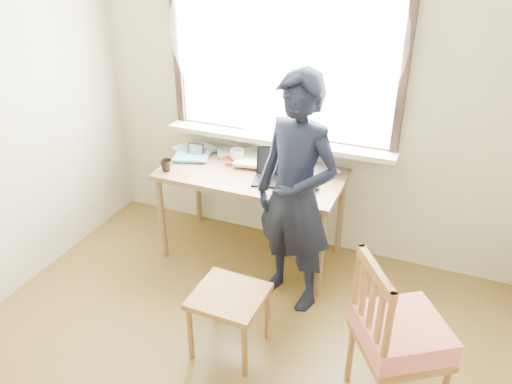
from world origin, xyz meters
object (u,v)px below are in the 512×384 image
at_px(mug_dark, 166,165).
at_px(work_chair, 229,302).
at_px(desk, 252,181).
at_px(mug_white, 237,155).
at_px(side_chair, 398,335).
at_px(laptop, 277,173).
at_px(person, 296,196).

height_order(mug_dark, work_chair, mug_dark).
bearing_deg(work_chair, mug_dark, 138.29).
distance_m(desk, mug_white, 0.27).
xyz_separation_m(mug_white, mug_dark, (-0.43, -0.37, -0.00)).
bearing_deg(work_chair, side_chair, -2.12).
height_order(mug_white, work_chair, mug_white).
bearing_deg(mug_white, mug_dark, -139.19).
bearing_deg(side_chair, mug_dark, 156.34).
bearing_deg(desk, side_chair, -39.40).
xyz_separation_m(laptop, mug_white, (-0.40, 0.18, -0.00)).
bearing_deg(laptop, desk, 171.16).
bearing_deg(mug_dark, mug_white, 40.81).
bearing_deg(mug_dark, laptop, 12.74).
height_order(laptop, mug_dark, laptop).
height_order(laptop, mug_white, laptop).
bearing_deg(laptop, mug_dark, -167.26).
bearing_deg(side_chair, mug_white, 140.62).
xyz_separation_m(desk, mug_dark, (-0.61, -0.22, 0.12)).
height_order(work_chair, side_chair, side_chair).
bearing_deg(work_chair, laptop, 93.46).
relative_size(desk, side_chair, 1.44).
bearing_deg(laptop, mug_white, 155.33).
bearing_deg(work_chair, desk, 105.18).
bearing_deg(mug_white, work_chair, -68.47).
relative_size(desk, person, 0.84).
distance_m(desk, person, 0.63).
relative_size(mug_dark, side_chair, 0.10).
xyz_separation_m(desk, side_chair, (1.28, -1.05, -0.16)).
height_order(desk, person, person).
height_order(laptop, side_chair, laptop).
distance_m(mug_white, mug_dark, 0.57).
distance_m(mug_white, person, 0.85).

